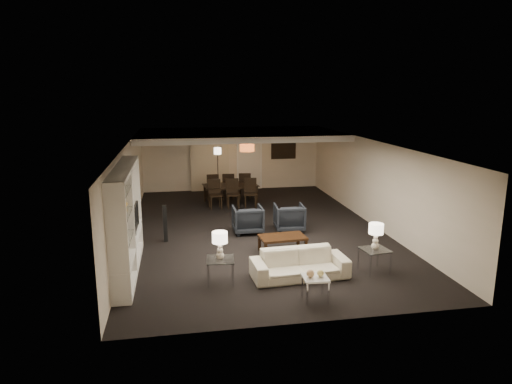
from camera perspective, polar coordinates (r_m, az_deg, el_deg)
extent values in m
plane|color=black|center=(13.23, 0.00, -4.65)|extent=(11.00, 11.00, 0.00)
cube|color=silver|center=(12.71, 0.00, 6.17)|extent=(7.00, 11.00, 0.02)
cube|color=beige|center=(18.26, -3.03, 4.19)|extent=(7.00, 0.02, 2.50)
cube|color=beige|center=(7.76, 7.19, -7.72)|extent=(7.00, 0.02, 2.50)
cube|color=beige|center=(12.78, -15.64, 0.05)|extent=(0.02, 11.00, 2.50)
cube|color=beige|center=(13.94, 14.31, 1.15)|extent=(0.02, 11.00, 2.50)
cube|color=silver|center=(16.16, -2.19, 7.20)|extent=(7.00, 4.00, 0.20)
cube|color=beige|center=(18.11, -5.83, 3.91)|extent=(1.50, 0.12, 2.40)
cube|color=silver|center=(18.36, -0.84, 3.62)|extent=(0.90, 0.05, 2.10)
cube|color=#142D38|center=(18.56, 3.45, 5.26)|extent=(0.95, 0.04, 0.65)
cylinder|color=#D8591E|center=(16.25, -1.12, 5.54)|extent=(0.52, 0.52, 0.24)
imported|color=beige|center=(9.91, 5.48, -8.94)|extent=(2.10, 0.92, 0.60)
imported|color=black|center=(12.82, -1.05, -3.44)|extent=(0.82, 0.84, 0.76)
imported|color=black|center=(13.05, 4.17, -3.18)|extent=(0.87, 0.89, 0.76)
sphere|color=tan|center=(8.81, 6.81, -10.08)|extent=(0.15, 0.15, 0.15)
sphere|color=#E2CF77|center=(8.87, 8.06, -10.02)|extent=(0.13, 0.13, 0.13)
imported|color=black|center=(10.99, -15.32, -3.10)|extent=(1.00, 0.13, 0.57)
imported|color=#2534A1|center=(9.39, -16.40, -5.15)|extent=(0.17, 0.17, 0.18)
imported|color=#BB8C3E|center=(9.79, -16.25, -1.36)|extent=(0.17, 0.17, 0.18)
cube|color=black|center=(12.26, -11.30, -3.88)|extent=(0.11, 0.11, 0.99)
imported|color=black|center=(16.15, -3.18, -0.26)|extent=(1.98, 1.25, 0.66)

